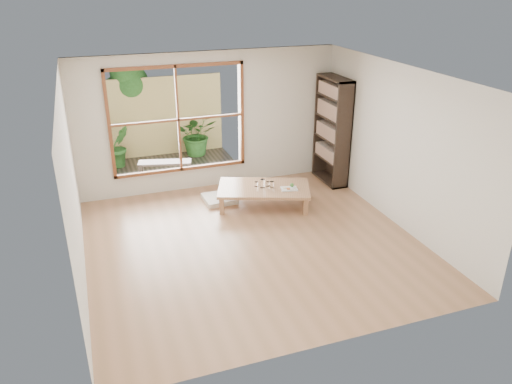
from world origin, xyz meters
TOP-DOWN VIEW (x-y plane):
  - ground at (0.00, 0.00)m, footprint 5.00×5.00m
  - low_table at (0.65, 1.23)m, footprint 1.84×1.43m
  - floor_cushion at (-0.06, 1.68)m, footprint 0.59×0.59m
  - bookshelf at (2.31, 1.89)m, footprint 0.33×0.94m
  - glass_tall at (0.62, 1.22)m, footprint 0.09×0.09m
  - glass_mid at (0.78, 1.18)m, footprint 0.07×0.07m
  - glass_short at (0.73, 1.25)m, footprint 0.06×0.06m
  - glass_small at (0.53, 1.30)m, footprint 0.07×0.07m
  - food_tray at (1.05, 0.99)m, footprint 0.33×0.26m
  - deck at (-0.60, 3.56)m, footprint 2.80×2.00m
  - garden_bench at (-0.80, 3.12)m, footprint 1.10×0.55m
  - bamboo_fence at (-0.60, 4.56)m, footprint 2.80×0.06m
  - shrub_right at (0.14, 4.25)m, footprint 0.92×0.81m
  - shrub_left at (-1.61, 4.07)m, footprint 0.62×0.57m
  - garden_tree at (-1.28, 4.86)m, footprint 1.04×0.85m

SIDE VIEW (x-z plane):
  - ground at x=0.00m, z-range 0.00..0.00m
  - deck at x=-0.60m, z-range -0.03..0.03m
  - floor_cushion at x=-0.06m, z-range 0.00..0.08m
  - garden_bench at x=-0.80m, z-range 0.13..0.47m
  - low_table at x=0.65m, z-range 0.14..0.49m
  - food_tray at x=1.05m, z-range 0.33..0.42m
  - glass_short at x=0.73m, z-range 0.35..0.44m
  - glass_small at x=0.53m, z-range 0.35..0.44m
  - glass_mid at x=0.78m, z-range 0.35..0.46m
  - glass_tall at x=0.62m, z-range 0.35..0.51m
  - shrub_left at x=-1.61m, z-range 0.03..0.93m
  - shrub_right at x=0.14m, z-range 0.02..1.00m
  - bamboo_fence at x=-0.60m, z-range 0.00..1.80m
  - bookshelf at x=2.31m, z-range 0.00..2.09m
  - garden_tree at x=-1.28m, z-range 0.52..2.74m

